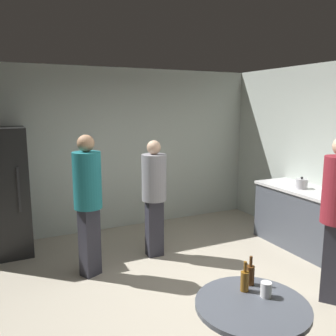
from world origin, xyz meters
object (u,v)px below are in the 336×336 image
(plastic_cup_white, at_px, (266,290))
(person_in_teal_shirt, at_px, (88,195))
(foreground_table, at_px, (252,317))
(beer_bottle_brown, at_px, (250,274))
(beer_bottle_amber, at_px, (245,280))
(beer_bottle_on_counter, at_px, (326,189))
(person_in_gray_shirt, at_px, (154,190))
(kettle, at_px, (302,184))
(refrigerator, at_px, (2,192))

(plastic_cup_white, relative_size, person_in_teal_shirt, 0.06)
(foreground_table, xyz_separation_m, beer_bottle_brown, (0.15, 0.22, 0.19))
(beer_bottle_amber, bearing_deg, beer_bottle_on_counter, 29.49)
(beer_bottle_amber, bearing_deg, plastic_cup_white, -56.67)
(beer_bottle_amber, bearing_deg, person_in_gray_shirt, 82.76)
(beer_bottle_on_counter, xyz_separation_m, plastic_cup_white, (-2.29, -1.48, -0.19))
(plastic_cup_white, bearing_deg, kettle, 39.75)
(beer_bottle_brown, bearing_deg, refrigerator, 117.09)
(kettle, relative_size, beer_bottle_on_counter, 1.06)
(person_in_gray_shirt, xyz_separation_m, person_in_teal_shirt, (-0.96, -0.20, 0.08))
(beer_bottle_brown, distance_m, person_in_teal_shirt, 2.29)
(beer_bottle_amber, relative_size, person_in_teal_shirt, 0.13)
(kettle, bearing_deg, person_in_gray_shirt, 162.13)
(refrigerator, bearing_deg, beer_bottle_amber, -64.66)
(refrigerator, bearing_deg, kettle, -22.18)
(foreground_table, height_order, person_in_teal_shirt, person_in_teal_shirt)
(beer_bottle_on_counter, distance_m, person_in_gray_shirt, 2.33)
(person_in_gray_shirt, bearing_deg, beer_bottle_on_counter, 64.42)
(person_in_teal_shirt, bearing_deg, beer_bottle_brown, -6.90)
(person_in_teal_shirt, bearing_deg, beer_bottle_amber, -9.67)
(plastic_cup_white, height_order, person_in_gray_shirt, person_in_gray_shirt)
(refrigerator, relative_size, beer_bottle_amber, 7.83)
(kettle, height_order, beer_bottle_brown, kettle)
(kettle, relative_size, plastic_cup_white, 2.22)
(beer_bottle_on_counter, bearing_deg, person_in_teal_shirt, 163.97)
(foreground_table, bearing_deg, plastic_cup_white, 11.34)
(refrigerator, height_order, beer_bottle_brown, refrigerator)
(plastic_cup_white, height_order, person_in_teal_shirt, person_in_teal_shirt)
(refrigerator, xyz_separation_m, beer_bottle_on_counter, (3.96, -2.01, 0.08))
(kettle, bearing_deg, person_in_teal_shirt, 171.26)
(person_in_gray_shirt, bearing_deg, person_in_teal_shirt, -76.55)
(foreground_table, distance_m, beer_bottle_amber, 0.25)
(beer_bottle_brown, bearing_deg, foreground_table, -124.80)
(kettle, bearing_deg, beer_bottle_brown, -143.11)
(beer_bottle_amber, xyz_separation_m, beer_bottle_brown, (0.10, 0.06, 0.00))
(person_in_teal_shirt, bearing_deg, refrigerator, -166.67)
(refrigerator, bearing_deg, foreground_table, -66.44)
(beer_bottle_amber, relative_size, person_in_gray_shirt, 0.14)
(refrigerator, distance_m, plastic_cup_white, 3.87)
(beer_bottle_brown, relative_size, person_in_teal_shirt, 0.13)
(person_in_teal_shirt, bearing_deg, beer_bottle_on_counter, 47.93)
(beer_bottle_on_counter, xyz_separation_m, foreground_table, (-2.43, -1.50, -0.35))
(beer_bottle_brown, height_order, plastic_cup_white, beer_bottle_brown)
(beer_bottle_on_counter, distance_m, plastic_cup_white, 2.73)
(person_in_teal_shirt, bearing_deg, foreground_table, -11.97)
(beer_bottle_amber, height_order, person_in_gray_shirt, person_in_gray_shirt)
(kettle, height_order, person_in_teal_shirt, person_in_teal_shirt)
(plastic_cup_white, distance_m, person_in_gray_shirt, 2.56)
(foreground_table, height_order, beer_bottle_brown, beer_bottle_brown)
(beer_bottle_on_counter, bearing_deg, beer_bottle_brown, -150.56)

